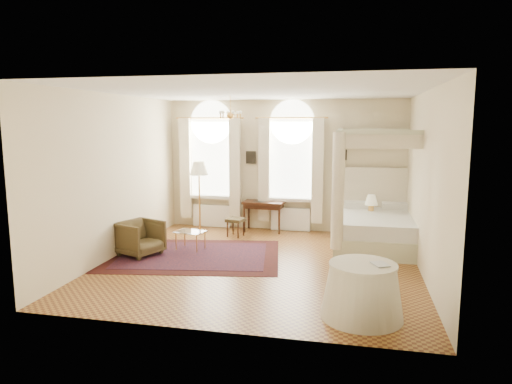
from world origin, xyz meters
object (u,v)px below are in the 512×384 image
Objects in this scene: canopy_bed at (378,221)px; floor_lamp at (199,172)px; writing_desk at (264,206)px; coffee_table at (190,233)px; side_table at (362,291)px; nightstand at (367,226)px; stool at (236,221)px; armchair at (140,238)px.

canopy_bed reaches higher than floor_lamp.
coffee_table is (-1.21, -2.03, -0.29)m from writing_desk.
writing_desk is 0.91× the size of side_table.
nightstand is 0.57× the size of side_table.
canopy_bed is 5.61× the size of stool.
writing_desk is 1.56× the size of coffee_table.
side_table is at bearing -48.09° from floor_lamp.
side_table is (-0.39, -3.85, -0.20)m from canopy_bed.
floor_lamp is at bearing 131.91° from side_table.
canopy_bed is 4.12m from coffee_table.
floor_lamp is at bearing 167.66° from stool.
canopy_bed reaches higher than nightstand.
floor_lamp is at bearing 173.19° from canopy_bed.
writing_desk is at bearing 50.69° from stool.
armchair reaches higher than nightstand.
nightstand is at bearing -7.72° from writing_desk.
nightstand is 0.62× the size of writing_desk.
nightstand is (-0.22, 0.63, -0.26)m from canopy_bed.
nightstand is 4.26m from floor_lamp.
armchair is at bearing -103.92° from floor_lamp.
writing_desk reaches higher than stool.
writing_desk is 0.59× the size of floor_lamp.
canopy_bed is at bearing 84.20° from side_table.
armchair is at bearing -160.99° from canopy_bed.
writing_desk reaches higher than nightstand.
canopy_bed is at bearing -5.14° from stool.
coffee_table is at bearing -115.75° from stool.
writing_desk is (-2.54, 0.34, 0.33)m from nightstand.
nightstand is 1.41× the size of stool.
nightstand reaches higher than stool.
armchair is 0.45× the size of floor_lamp.
writing_desk is at bearing 172.28° from nightstand.
stool is 5.08m from side_table.
floor_lamp reaches higher than stool.
stool is at bearing 125.26° from side_table.
side_table reaches higher than stool.
canopy_bed is 3.25× the size of armchair.
floor_lamp is 1.55× the size of side_table.
writing_desk is 5.39m from side_table.
stool is at bearing -12.34° from floor_lamp.
canopy_bed is 2.47× the size of writing_desk.
canopy_bed is at bearing -19.46° from writing_desk.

